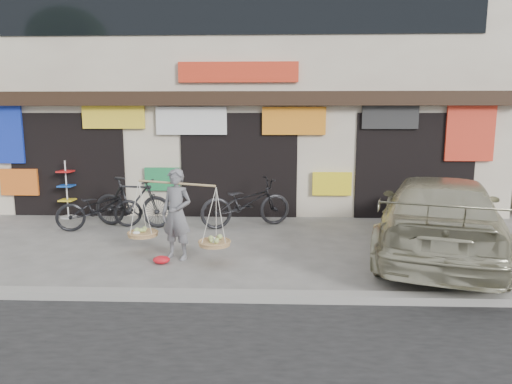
{
  "coord_description": "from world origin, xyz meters",
  "views": [
    {
      "loc": [
        0.86,
        -8.23,
        2.64
      ],
      "look_at": [
        0.53,
        0.9,
        1.1
      ],
      "focal_mm": 32.0,
      "sensor_mm": 36.0,
      "label": 1
    }
  ],
  "objects_px": {
    "display_rack": "(67,195)",
    "bike_0": "(100,208)",
    "street_vendor": "(177,218)",
    "bike_1": "(133,202)",
    "bike_2": "(246,203)",
    "suv": "(439,216)"
  },
  "relations": [
    {
      "from": "street_vendor",
      "to": "bike_0",
      "type": "height_order",
      "value": "street_vendor"
    },
    {
      "from": "street_vendor",
      "to": "display_rack",
      "type": "xyz_separation_m",
      "value": [
        -3.56,
        3.3,
        -0.18
      ]
    },
    {
      "from": "bike_2",
      "to": "suv",
      "type": "xyz_separation_m",
      "value": [
        3.77,
        -2.15,
        0.18
      ]
    },
    {
      "from": "suv",
      "to": "display_rack",
      "type": "bearing_deg",
      "value": -1.0
    },
    {
      "from": "bike_1",
      "to": "display_rack",
      "type": "bearing_deg",
      "value": 76.82
    },
    {
      "from": "bike_2",
      "to": "suv",
      "type": "bearing_deg",
      "value": -140.86
    },
    {
      "from": "street_vendor",
      "to": "bike_1",
      "type": "height_order",
      "value": "street_vendor"
    },
    {
      "from": "street_vendor",
      "to": "bike_0",
      "type": "bearing_deg",
      "value": 158.46
    },
    {
      "from": "display_rack",
      "to": "bike_0",
      "type": "bearing_deg",
      "value": -41.72
    },
    {
      "from": "street_vendor",
      "to": "display_rack",
      "type": "relative_size",
      "value": 1.35
    },
    {
      "from": "bike_0",
      "to": "display_rack",
      "type": "bearing_deg",
      "value": 24.58
    },
    {
      "from": "bike_1",
      "to": "bike_2",
      "type": "bearing_deg",
      "value": -76.98
    },
    {
      "from": "street_vendor",
      "to": "bike_2",
      "type": "height_order",
      "value": "street_vendor"
    },
    {
      "from": "bike_2",
      "to": "display_rack",
      "type": "xyz_separation_m",
      "value": [
        -4.69,
        0.79,
        0.02
      ]
    },
    {
      "from": "bike_0",
      "to": "suv",
      "type": "height_order",
      "value": "suv"
    },
    {
      "from": "street_vendor",
      "to": "bike_0",
      "type": "xyz_separation_m",
      "value": [
        -2.27,
        2.16,
        -0.27
      ]
    },
    {
      "from": "street_vendor",
      "to": "bike_0",
      "type": "relative_size",
      "value": 1.05
    },
    {
      "from": "bike_0",
      "to": "bike_1",
      "type": "distance_m",
      "value": 0.76
    },
    {
      "from": "bike_2",
      "to": "street_vendor",
      "type": "bearing_deg",
      "value": 134.59
    },
    {
      "from": "street_vendor",
      "to": "suv",
      "type": "bearing_deg",
      "value": 26.1
    },
    {
      "from": "street_vendor",
      "to": "bike_1",
      "type": "relative_size",
      "value": 1.01
    },
    {
      "from": "bike_2",
      "to": "suv",
      "type": "height_order",
      "value": "suv"
    }
  ]
}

